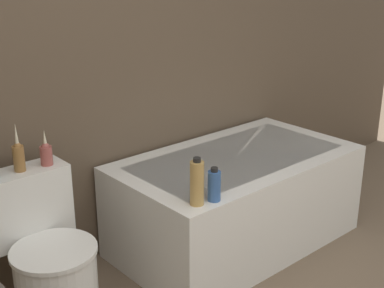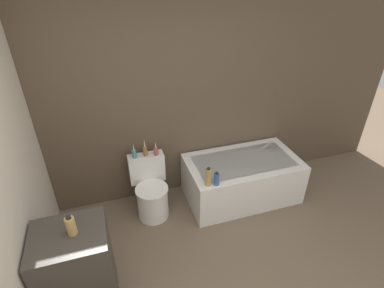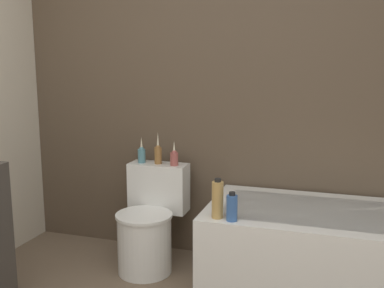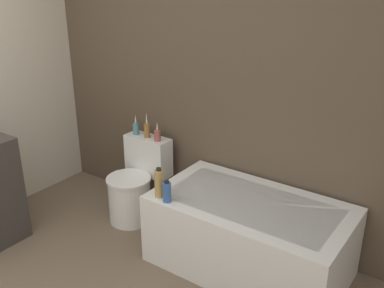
{
  "view_description": "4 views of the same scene",
  "coord_description": "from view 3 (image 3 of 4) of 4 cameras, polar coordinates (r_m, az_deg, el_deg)",
  "views": [
    {
      "loc": [
        -1.22,
        -0.33,
        1.65
      ],
      "look_at": [
        0.39,
        1.5,
        0.78
      ],
      "focal_mm": 50.0,
      "sensor_mm": 36.0,
      "label": 1
    },
    {
      "loc": [
        -0.69,
        -1.1,
        2.67
      ],
      "look_at": [
        0.17,
        1.58,
        0.97
      ],
      "focal_mm": 28.0,
      "sensor_mm": 36.0,
      "label": 2
    },
    {
      "loc": [
        0.89,
        -1.03,
        1.42
      ],
      "look_at": [
        0.09,
        1.47,
        0.95
      ],
      "focal_mm": 42.0,
      "sensor_mm": 36.0,
      "label": 3
    },
    {
      "loc": [
        2.14,
        -0.89,
        2.15
      ],
      "look_at": [
        0.47,
        1.49,
        0.97
      ],
      "focal_mm": 42.0,
      "sensor_mm": 36.0,
      "label": 4
    }
  ],
  "objects": [
    {
      "name": "vase_bronze",
      "position": [
        3.18,
        -2.28,
        -1.68
      ],
      "size": [
        0.06,
        0.06,
        0.17
      ],
      "color": "#994C47",
      "rests_on": "toilet"
    },
    {
      "name": "vase_gold",
      "position": [
        3.29,
        -6.42,
        -1.27
      ],
      "size": [
        0.06,
        0.06,
        0.19
      ],
      "color": "teal",
      "rests_on": "toilet"
    },
    {
      "name": "wall_back_tiled",
      "position": [
        3.26,
        1.95,
        8.04
      ],
      "size": [
        6.4,
        0.06,
        2.6
      ],
      "color": "brown",
      "rests_on": "ground_plane"
    },
    {
      "name": "bathtub",
      "position": [
        2.92,
        16.38,
        -13.27
      ],
      "size": [
        1.42,
        0.79,
        0.55
      ],
      "color": "white",
      "rests_on": "ground"
    },
    {
      "name": "shampoo_bottle_short",
      "position": [
        2.54,
        5.09,
        -8.04
      ],
      "size": [
        0.06,
        0.06,
        0.17
      ],
      "color": "#335999",
      "rests_on": "bathtub"
    },
    {
      "name": "toilet",
      "position": [
        3.2,
        -5.46,
        -10.15
      ],
      "size": [
        0.43,
        0.55,
        0.71
      ],
      "color": "white",
      "rests_on": "ground"
    },
    {
      "name": "shampoo_bottle_tall",
      "position": [
        2.57,
        3.26,
        -7.03
      ],
      "size": [
        0.07,
        0.07,
        0.23
      ],
      "color": "tan",
      "rests_on": "bathtub"
    },
    {
      "name": "vase_silver",
      "position": [
        3.24,
        -4.33,
        -1.19
      ],
      "size": [
        0.05,
        0.05,
        0.23
      ],
      "color": "olive",
      "rests_on": "toilet"
    }
  ]
}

